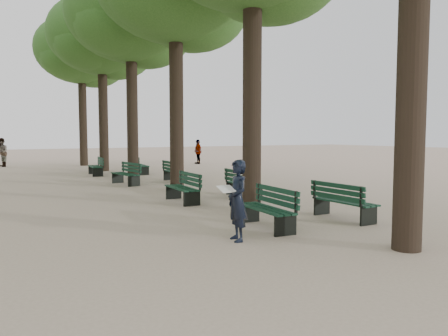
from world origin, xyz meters
TOP-DOWN VIEW (x-y plane):
  - ground at (0.00, 0.00)m, footprint 120.00×120.00m
  - tree_central_3 at (1.50, 13.00)m, footprint 6.00×6.00m
  - tree_central_4 at (1.50, 18.00)m, footprint 6.00×6.00m
  - tree_central_5 at (1.50, 23.00)m, footprint 6.00×6.00m
  - bench_left_0 at (0.37, 0.77)m, footprint 0.75×1.85m
  - bench_left_1 at (0.37, 5.14)m, footprint 0.70×1.84m
  - bench_left_2 at (0.37, 10.68)m, footprint 0.79×1.86m
  - bench_left_3 at (0.37, 15.54)m, footprint 0.77×1.85m
  - bench_right_0 at (2.63, 0.62)m, footprint 0.59×1.81m
  - bench_right_1 at (2.63, 5.13)m, footprint 0.73×1.84m
  - bench_right_2 at (2.63, 10.68)m, footprint 0.67×1.83m
  - bench_right_3 at (2.63, 15.09)m, footprint 0.81×1.86m
  - man_with_map at (-0.79, 0.14)m, footprint 0.65×0.69m
  - pedestrian_c at (8.87, 20.58)m, footprint 0.37×1.02m
  - pedestrian_a at (-3.35, 24.41)m, footprint 0.57×0.97m

SIDE VIEW (x-z plane):
  - ground at x=0.00m, z-range 0.00..0.00m
  - bench_left_0 at x=0.37m, z-range -0.19..0.73m
  - bench_left_1 at x=0.37m, z-range -0.19..0.73m
  - bench_left_2 at x=0.37m, z-range -0.19..0.73m
  - bench_left_3 at x=0.37m, z-range -0.19..0.73m
  - bench_right_0 at x=2.63m, z-range -0.19..0.73m
  - bench_right_1 at x=2.63m, z-range -0.19..0.73m
  - bench_right_2 at x=2.63m, z-range -0.19..0.73m
  - bench_right_3 at x=2.63m, z-range -0.19..0.73m
  - man_with_map at x=-0.79m, z-range 0.00..1.61m
  - pedestrian_c at x=8.87m, z-range 0.00..1.73m
  - pedestrian_a at x=-3.35m, z-range 0.00..1.87m
  - tree_central_3 at x=1.50m, z-range 2.68..12.63m
  - tree_central_4 at x=1.50m, z-range 2.68..12.63m
  - tree_central_5 at x=1.50m, z-range 2.68..12.63m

